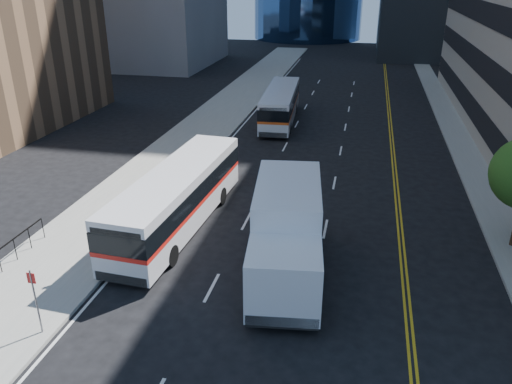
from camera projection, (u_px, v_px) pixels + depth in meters
ground at (290, 332)px, 17.51m from camera, size 160.00×160.00×0.00m
sidewalk_west at (212, 122)px, 41.87m from camera, size 5.00×90.00×0.15m
sidewalk_east at (457, 137)px, 38.04m from camera, size 2.00×90.00×0.15m
bus_front at (178, 197)px, 24.16m from camera, size 3.13×11.53×2.94m
bus_rear at (280, 104)px, 41.44m from camera, size 3.08×10.88×2.77m
box_truck at (287, 233)px, 20.12m from camera, size 3.60×7.97×3.68m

